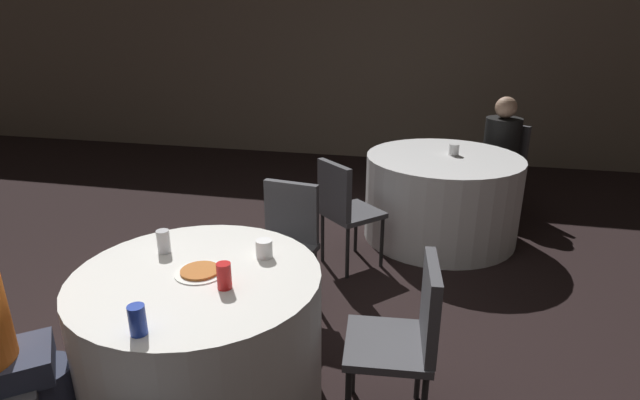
{
  "coord_description": "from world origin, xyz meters",
  "views": [
    {
      "loc": [
        1.17,
        -1.8,
        1.9
      ],
      "look_at": [
        0.55,
        0.96,
        0.86
      ],
      "focal_mm": 28.0,
      "sensor_mm": 36.0,
      "label": 1
    }
  ],
  "objects_px": {
    "table_far": "(441,197)",
    "soda_can_blue": "(137,320)",
    "soda_can_red": "(224,276)",
    "table_near": "(203,341)",
    "person_black_shirt": "(497,155)",
    "soda_can_silver": "(164,241)",
    "chair_far_northeast": "(504,158)",
    "chair_far_southwest": "(343,205)",
    "chair_near_north": "(286,235)",
    "pizza_plate_near": "(200,271)",
    "chair_near_east": "(408,330)"
  },
  "relations": [
    {
      "from": "person_black_shirt",
      "to": "soda_can_red",
      "type": "xyz_separation_m",
      "value": [
        -1.51,
        -3.29,
        0.22
      ]
    },
    {
      "from": "chair_near_east",
      "to": "soda_can_red",
      "type": "relative_size",
      "value": 7.19
    },
    {
      "from": "soda_can_silver",
      "to": "pizza_plate_near",
      "type": "bearing_deg",
      "value": -30.76
    },
    {
      "from": "table_near",
      "to": "chair_far_northeast",
      "type": "relative_size",
      "value": 1.35
    },
    {
      "from": "pizza_plate_near",
      "to": "chair_near_north",
      "type": "bearing_deg",
      "value": 82.33
    },
    {
      "from": "table_far",
      "to": "soda_can_blue",
      "type": "relative_size",
      "value": 11.09
    },
    {
      "from": "table_far",
      "to": "chair_far_northeast",
      "type": "xyz_separation_m",
      "value": [
        0.62,
        0.89,
        0.16
      ]
    },
    {
      "from": "table_near",
      "to": "soda_can_blue",
      "type": "distance_m",
      "value": 0.65
    },
    {
      "from": "soda_can_red",
      "to": "table_near",
      "type": "bearing_deg",
      "value": 153.63
    },
    {
      "from": "soda_can_silver",
      "to": "chair_far_northeast",
      "type": "bearing_deg",
      "value": 57.0
    },
    {
      "from": "person_black_shirt",
      "to": "soda_can_blue",
      "type": "xyz_separation_m",
      "value": [
        -1.69,
        -3.68,
        0.22
      ]
    },
    {
      "from": "chair_near_north",
      "to": "soda_can_silver",
      "type": "bearing_deg",
      "value": 71.73
    },
    {
      "from": "table_near",
      "to": "chair_far_northeast",
      "type": "bearing_deg",
      "value": 61.82
    },
    {
      "from": "table_far",
      "to": "chair_near_east",
      "type": "bearing_deg",
      "value": -94.08
    },
    {
      "from": "table_far",
      "to": "chair_far_southwest",
      "type": "distance_m",
      "value": 1.1
    },
    {
      "from": "chair_far_southwest",
      "to": "table_near",
      "type": "bearing_deg",
      "value": -60.44
    },
    {
      "from": "chair_far_northeast",
      "to": "chair_near_north",
      "type": "bearing_deg",
      "value": 89.58
    },
    {
      "from": "table_near",
      "to": "chair_far_southwest",
      "type": "distance_m",
      "value": 1.7
    },
    {
      "from": "table_near",
      "to": "person_black_shirt",
      "type": "distance_m",
      "value": 3.62
    },
    {
      "from": "chair_near_north",
      "to": "chair_far_northeast",
      "type": "relative_size",
      "value": 1.0
    },
    {
      "from": "table_far",
      "to": "pizza_plate_near",
      "type": "height_order",
      "value": "pizza_plate_near"
    },
    {
      "from": "pizza_plate_near",
      "to": "soda_can_silver",
      "type": "height_order",
      "value": "soda_can_silver"
    },
    {
      "from": "table_near",
      "to": "person_black_shirt",
      "type": "height_order",
      "value": "person_black_shirt"
    },
    {
      "from": "table_near",
      "to": "soda_can_red",
      "type": "height_order",
      "value": "soda_can_red"
    },
    {
      "from": "chair_far_northeast",
      "to": "pizza_plate_near",
      "type": "height_order",
      "value": "chair_far_northeast"
    },
    {
      "from": "chair_far_northeast",
      "to": "soda_can_red",
      "type": "height_order",
      "value": "soda_can_red"
    },
    {
      "from": "table_near",
      "to": "table_far",
      "type": "distance_m",
      "value": 2.69
    },
    {
      "from": "soda_can_silver",
      "to": "table_near",
      "type": "bearing_deg",
      "value": -34.15
    },
    {
      "from": "chair_far_southwest",
      "to": "soda_can_red",
      "type": "height_order",
      "value": "soda_can_red"
    },
    {
      "from": "soda_can_blue",
      "to": "table_far",
      "type": "bearing_deg",
      "value": 68.2
    },
    {
      "from": "soda_can_red",
      "to": "soda_can_blue",
      "type": "height_order",
      "value": "same"
    },
    {
      "from": "chair_far_southwest",
      "to": "pizza_plate_near",
      "type": "bearing_deg",
      "value": -60.07
    },
    {
      "from": "table_near",
      "to": "soda_can_blue",
      "type": "xyz_separation_m",
      "value": [
        -0.0,
        -0.48,
        0.44
      ]
    },
    {
      "from": "pizza_plate_near",
      "to": "soda_can_blue",
      "type": "height_order",
      "value": "soda_can_blue"
    },
    {
      "from": "chair_near_north",
      "to": "table_far",
      "type": "bearing_deg",
      "value": -116.89
    },
    {
      "from": "chair_near_east",
      "to": "soda_can_silver",
      "type": "relative_size",
      "value": 7.19
    },
    {
      "from": "person_black_shirt",
      "to": "pizza_plate_near",
      "type": "bearing_deg",
      "value": 96.8
    },
    {
      "from": "chair_far_northeast",
      "to": "chair_far_southwest",
      "type": "relative_size",
      "value": 1.0
    },
    {
      "from": "table_near",
      "to": "soda_can_blue",
      "type": "bearing_deg",
      "value": -90.17
    },
    {
      "from": "chair_near_east",
      "to": "person_black_shirt",
      "type": "relative_size",
      "value": 0.75
    },
    {
      "from": "chair_far_southwest",
      "to": "pizza_plate_near",
      "type": "height_order",
      "value": "chair_far_southwest"
    },
    {
      "from": "chair_near_north",
      "to": "soda_can_blue",
      "type": "bearing_deg",
      "value": 92.67
    },
    {
      "from": "soda_can_silver",
      "to": "chair_near_east",
      "type": "bearing_deg",
      "value": -3.82
    },
    {
      "from": "table_far",
      "to": "chair_far_southwest",
      "type": "height_order",
      "value": "chair_far_southwest"
    },
    {
      "from": "person_black_shirt",
      "to": "table_near",
      "type": "bearing_deg",
      "value": 96.69
    },
    {
      "from": "chair_near_east",
      "to": "chair_far_northeast",
      "type": "relative_size",
      "value": 1.0
    },
    {
      "from": "chair_near_east",
      "to": "pizza_plate_near",
      "type": "height_order",
      "value": "chair_near_east"
    },
    {
      "from": "chair_near_north",
      "to": "chair_far_northeast",
      "type": "height_order",
      "value": "same"
    },
    {
      "from": "chair_near_east",
      "to": "pizza_plate_near",
      "type": "bearing_deg",
      "value": 89.31
    },
    {
      "from": "person_black_shirt",
      "to": "soda_can_silver",
      "type": "relative_size",
      "value": 9.59
    }
  ]
}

